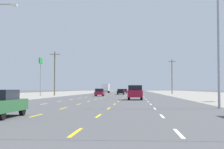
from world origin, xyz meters
The scene contains 12 objects.
ground_plane centered at (0.00, 66.00, 0.00)m, with size 572.00×572.00×0.00m, color #4C4C4F.
lane_markings centered at (0.00, 104.50, 0.01)m, with size 10.64×227.60×0.01m.
suv_inner_right_near centered at (3.74, 43.49, 1.03)m, with size 1.98×4.90×1.98m.
hatchback_inner_left_mid centered at (-3.62, 67.69, 0.78)m, with size 1.72×3.90×1.54m.
sedan_center_turn_midfar centered at (-0.10, 88.03, 0.76)m, with size 1.80×4.50×1.46m.
sedan_inner_right_far centered at (3.40, 106.96, 0.76)m, with size 1.80×4.50×1.46m.
sedan_center_turn_farther centered at (0.11, 112.27, 0.76)m, with size 1.80×4.50×1.46m.
box_truck_far_left_farthest centered at (-6.94, 123.07, 1.84)m, with size 2.40×7.20×3.23m.
pole_sign_left_row_2 centered at (-16.39, 69.40, 6.10)m, with size 0.24×2.18×8.07m.
streetlight_right_row_0 centered at (9.86, 22.44, 5.88)m, with size 3.38×0.26×10.37m.
utility_pole_left_row_1 centered at (-14.05, 72.41, 5.06)m, with size 2.20×0.26×9.73m.
utility_pole_right_row_2 centered at (14.21, 97.95, 5.16)m, with size 2.20×0.26×9.93m.
Camera 1 is at (3.82, -5.18, 1.51)m, focal length 57.24 mm.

